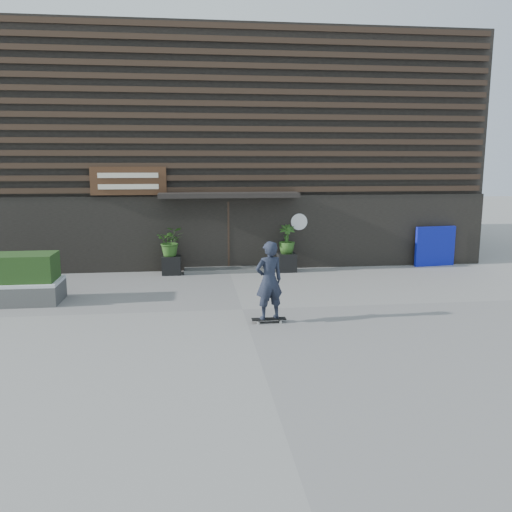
{
  "coord_description": "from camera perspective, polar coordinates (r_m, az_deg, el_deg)",
  "views": [
    {
      "loc": [
        -1.16,
        -12.42,
        3.59
      ],
      "look_at": [
        0.5,
        1.31,
        1.1
      ],
      "focal_mm": 36.58,
      "sensor_mm": 36.0,
      "label": 1
    }
  ],
  "objects": [
    {
      "name": "planter_pot_right",
      "position": [
        17.41,
        3.36,
        -0.7
      ],
      "size": [
        0.6,
        0.6,
        0.6
      ],
      "primitive_type": "cube",
      "color": "black",
      "rests_on": "ground"
    },
    {
      "name": "skateboarder",
      "position": [
        11.69,
        1.43,
        -2.71
      ],
      "size": [
        0.78,
        0.58,
        1.87
      ],
      "color": "black",
      "rests_on": "ground"
    },
    {
      "name": "bamboo_right",
      "position": [
        17.28,
        3.39,
        1.84
      ],
      "size": [
        0.54,
        0.54,
        0.96
      ],
      "primitive_type": "imported",
      "color": "#2D591E",
      "rests_on": "planter_pot_right"
    },
    {
      "name": "blue_tarp",
      "position": [
        19.28,
        18.99,
        1.02
      ],
      "size": [
        1.49,
        0.29,
        1.39
      ],
      "primitive_type": "cube",
      "rotation": [
        0.0,
        0.0,
        0.11
      ],
      "color": "#0C139F",
      "rests_on": "ground"
    },
    {
      "name": "ground",
      "position": [
        12.98,
        -1.5,
        -5.85
      ],
      "size": [
        80.0,
        80.0,
        0.0
      ],
      "primitive_type": "plane",
      "color": "gray",
      "rests_on": "ground"
    },
    {
      "name": "building",
      "position": [
        22.41,
        -4.0,
        11.21
      ],
      "size": [
        18.0,
        11.0,
        8.0
      ],
      "color": "black",
      "rests_on": "ground"
    },
    {
      "name": "entrance_step",
      "position": [
        17.42,
        -2.93,
        -1.49
      ],
      "size": [
        3.0,
        0.8,
        0.12
      ],
      "primitive_type": "cube",
      "color": "#4F4F4C",
      "rests_on": "ground"
    },
    {
      "name": "bamboo_left",
      "position": [
        17.02,
        -9.31,
        1.6
      ],
      "size": [
        0.86,
        0.75,
        0.96
      ],
      "primitive_type": "imported",
      "color": "#2D591E",
      "rests_on": "planter_pot_left"
    },
    {
      "name": "planter_pot_left",
      "position": [
        17.15,
        -9.23,
        -0.98
      ],
      "size": [
        0.6,
        0.6,
        0.6
      ],
      "primitive_type": "cube",
      "color": "black",
      "rests_on": "ground"
    }
  ]
}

